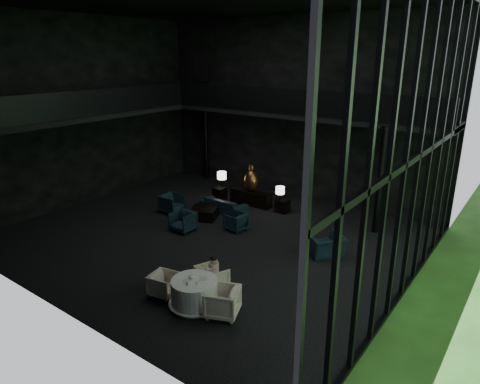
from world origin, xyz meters
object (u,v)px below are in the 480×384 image
Objects in this scene: table_lamp_left at (222,176)px; lounge_armchair_south at (183,220)px; lounge_armchair_east at (236,221)px; dining_table at (195,294)px; table_lamp_right at (280,191)px; dining_chair_west at (164,284)px; bronze_urn at (251,180)px; coffee_table at (204,213)px; dining_chair_north at (212,277)px; side_table_left at (220,193)px; sofa at (224,203)px; side_table_right at (282,206)px; child at (214,266)px; console at (251,198)px; window_armchair at (326,242)px; lounge_armchair_west at (172,202)px; dining_chair_east at (222,299)px.

table_lamp_left is 0.81× the size of lounge_armchair_south.
dining_table reaches higher than lounge_armchair_east.
dining_chair_west is (0.70, -7.35, -0.67)m from table_lamp_right.
bronze_urn reaches higher than coffee_table.
dining_table is 1.74× the size of dining_chair_north.
table_lamp_left is at bearing 90.00° from side_table_left.
sofa is at bearing -49.06° from table_lamp_left.
bronze_urn is 2.13× the size of side_table_right.
side_table_left is 7.98m from child.
bronze_urn is (0.00, 0.04, 0.82)m from console.
window_armchair is (3.26, -2.68, 0.22)m from side_table_right.
lounge_armchair_south is (-0.40, -3.94, -0.70)m from bronze_urn.
child reaches higher than coffee_table.
sofa is at bearing -33.83° from dining_chair_north.
bronze_urn is 0.84× the size of dining_table.
dining_chair_north is 1.24× the size of dining_chair_west.
lounge_armchair_south is at bearing 90.79° from sofa.
table_lamp_right is 4.57m from lounge_armchair_west.
table_lamp_left is 1.88m from sofa.
console is 2.83× the size of table_lamp_left.
bronze_urn is 5.58m from window_armchair.
bronze_urn is at bearing 84.12° from lounge_armchair_south.
dining_chair_west is at bearing -60.17° from coffee_table.
bronze_urn is at bearing 2.37° from table_lamp_left.
dining_chair_west is 1.47m from child.
console is 3.04× the size of dining_chair_west.
side_table_right is 6.80m from child.
coffee_table is 1.59× the size of child.
window_armchair is 4.22m from dining_chair_north.
table_lamp_left is at bearing -53.06° from child.
window_armchair reaches higher than dining_chair_east.
lounge_armchair_east is 0.70× the size of coffee_table.
side_table_right is 6.75m from dining_chair_north.
lounge_armchair_west is (-3.74, -2.80, 0.20)m from side_table_right.
console is 0.82m from bronze_urn.
lounge_armchair_west is 7.82m from dining_chair_east.
window_armchair is 4.21m from child.
console is 2.09× the size of lounge_armchair_west.
window_armchair is (5.26, 1.29, 0.06)m from lounge_armchair_south.
sofa is 2.83× the size of lounge_armchair_east.
lounge_armchair_east is (1.16, -2.65, 0.03)m from console.
bronze_urn is 4.02m from lounge_armchair_south.
side_table_left is at bearing -90.00° from table_lamp_left.
lounge_armchair_east is 5.57m from dining_chair_east.
table_lamp_left is 0.50× the size of dining_table.
dining_chair_west is (2.69, -3.62, -0.11)m from lounge_armchair_south.
lounge_armchair_south is at bearing -15.00° from dining_chair_north.
table_lamp_left is 3.30m from side_table_right.
side_table_left is 0.56× the size of coffee_table.
table_lamp_left reaches higher than lounge_armchair_south.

